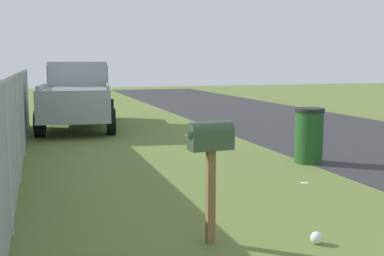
{
  "coord_description": "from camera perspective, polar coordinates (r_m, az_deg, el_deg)",
  "views": [
    {
      "loc": [
        -0.04,
        3.02,
        2.05
      ],
      "look_at": [
        6.21,
        0.97,
        1.13
      ],
      "focal_mm": 43.6,
      "sensor_mm": 36.0,
      "label": 1
    }
  ],
  "objects": [
    {
      "name": "mailbox",
      "position": [
        5.19,
        2.31,
        -2.26
      ],
      "size": [
        0.23,
        0.51,
        1.41
      ],
      "rotation": [
        0.0,
        0.0,
        0.07
      ],
      "color": "brown",
      "rests_on": "ground"
    },
    {
      "name": "litter_bag_far_scatter",
      "position": [
        5.64,
        15.0,
        -12.84
      ],
      "size": [
        0.14,
        0.14,
        0.14
      ],
      "primitive_type": "sphere",
      "color": "silver",
      "rests_on": "ground"
    },
    {
      "name": "pickup_truck",
      "position": [
        15.55,
        -13.66,
        4.24
      ],
      "size": [
        5.61,
        2.8,
        2.09
      ],
      "rotation": [
        0.0,
        0.0,
        -0.14
      ],
      "color": "#93999E",
      "rests_on": "ground"
    },
    {
      "name": "trash_bin",
      "position": [
        9.9,
        14.11,
        -0.88
      ],
      "size": [
        0.6,
        0.6,
        1.13
      ],
      "color": "#1E4C1E",
      "rests_on": "ground"
    },
    {
      "name": "fence_section",
      "position": [
        8.44,
        -20.67,
        0.31
      ],
      "size": [
        15.55,
        0.07,
        1.86
      ],
      "color": "#9EA3A8",
      "rests_on": "ground"
    },
    {
      "name": "litter_wrapper_by_mailbox",
      "position": [
        8.31,
        13.59,
        -6.52
      ],
      "size": [
        0.11,
        0.14,
        0.01
      ],
      "primitive_type": "cube",
      "rotation": [
        0.0,
        0.0,
        4.45
      ],
      "color": "silver",
      "rests_on": "ground"
    }
  ]
}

